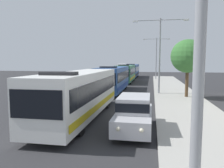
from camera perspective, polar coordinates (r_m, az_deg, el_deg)
bus_lead at (r=14.70m, az=-8.01°, el=-2.16°), size 2.58×11.60×3.21m
bus_second_in_line at (r=26.79m, az=0.42°, el=1.49°), size 2.58×10.84×3.21m
bus_middle at (r=39.62m, az=3.66°, el=2.89°), size 2.58×11.07×3.21m
bus_fourth_in_line at (r=51.86m, az=5.25°, el=3.57°), size 2.58×12.08×3.21m
white_suv at (r=11.88m, az=5.76°, el=-7.27°), size 1.86×4.67×1.90m
box_truck_oncoming at (r=58.72m, az=2.60°, el=3.88°), size 2.35×8.11×3.15m
streetlamp_mid at (r=25.30m, az=12.28°, el=9.18°), size 6.03×0.28×8.32m
streetlamp_far at (r=46.49m, az=11.41°, el=7.60°), size 5.32×0.28×8.40m
roadside_tree at (r=23.46m, az=19.05°, el=6.81°), size 3.36×3.36×5.80m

